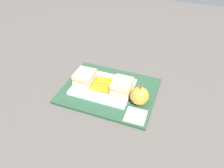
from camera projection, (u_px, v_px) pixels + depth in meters
name	position (u px, v px, depth m)	size (l,w,h in m)	color
ground_plane	(109.00, 91.00, 0.83)	(2.40, 2.40, 0.00)	#56514C
lunchbag_mat	(109.00, 91.00, 0.83)	(0.36, 0.28, 0.01)	#284C33
food_tray	(103.00, 87.00, 0.83)	(0.23, 0.17, 0.01)	white
sandwich_half_left	(85.00, 77.00, 0.83)	(0.07, 0.08, 0.04)	#DBC189
sandwich_half_right	(122.00, 86.00, 0.79)	(0.07, 0.08, 0.04)	#DBC189
carrot_sticks_bundle	(103.00, 84.00, 0.82)	(0.08, 0.09, 0.02)	orange
apple	(139.00, 96.00, 0.75)	(0.07, 0.07, 0.08)	gold
paper_napkin	(135.00, 116.00, 0.72)	(0.07, 0.07, 0.00)	white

